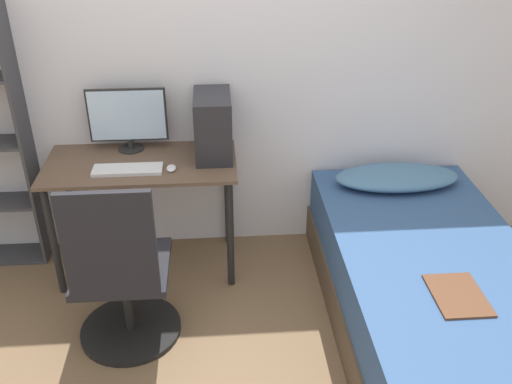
{
  "coord_description": "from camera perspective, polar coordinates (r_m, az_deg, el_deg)",
  "views": [
    {
      "loc": [
        0.05,
        -2.02,
        2.25
      ],
      "look_at": [
        0.25,
        0.66,
        0.75
      ],
      "focal_mm": 40.0,
      "sensor_mm": 36.0,
      "label": 1
    }
  ],
  "objects": [
    {
      "name": "monitor",
      "position": [
        3.56,
        -12.72,
        7.26
      ],
      "size": [
        0.48,
        0.16,
        0.39
      ],
      "color": "black",
      "rests_on": "desk"
    },
    {
      "name": "pillow",
      "position": [
        3.72,
        13.9,
        1.45
      ],
      "size": [
        0.79,
        0.36,
        0.11
      ],
      "color": "teal",
      "rests_on": "bed"
    },
    {
      "name": "office_chair",
      "position": [
        3.08,
        -13.23,
        -8.99
      ],
      "size": [
        0.56,
        0.56,
        1.02
      ],
      "color": "black",
      "rests_on": "ground_plane"
    },
    {
      "name": "magazine",
      "position": [
        2.88,
        19.52,
        -9.67
      ],
      "size": [
        0.24,
        0.32,
        0.01
      ],
      "color": "#56331E",
      "rests_on": "bed"
    },
    {
      "name": "pc_tower",
      "position": [
        3.43,
        -4.32,
        6.66
      ],
      "size": [
        0.22,
        0.38,
        0.38
      ],
      "color": "#232328",
      "rests_on": "desk"
    },
    {
      "name": "bed",
      "position": [
        3.3,
        16.96,
        -9.55
      ],
      "size": [
        1.03,
        2.02,
        0.52
      ],
      "color": "#4C3D2D",
      "rests_on": "ground_plane"
    },
    {
      "name": "keyboard",
      "position": [
        3.37,
        -12.71,
        2.2
      ],
      "size": [
        0.4,
        0.14,
        0.02
      ],
      "color": "silver",
      "rests_on": "desk"
    },
    {
      "name": "desk",
      "position": [
        3.52,
        -11.29,
        1.24
      ],
      "size": [
        1.14,
        0.57,
        0.75
      ],
      "color": "brown",
      "rests_on": "ground_plane"
    },
    {
      "name": "wall_back",
      "position": [
        3.55,
        -5.03,
        12.7
      ],
      "size": [
        8.0,
        0.05,
        2.5
      ],
      "color": "silver",
      "rests_on": "ground_plane"
    },
    {
      "name": "mouse",
      "position": [
        3.34,
        -8.47,
        2.38
      ],
      "size": [
        0.06,
        0.09,
        0.02
      ],
      "color": "silver",
      "rests_on": "desk"
    }
  ]
}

